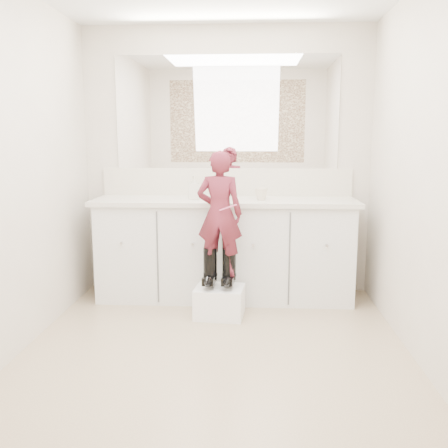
{
  "coord_description": "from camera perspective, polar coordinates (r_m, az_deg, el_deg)",
  "views": [
    {
      "loc": [
        0.24,
        -3.08,
        1.42
      ],
      "look_at": [
        0.02,
        0.67,
        0.76
      ],
      "focal_mm": 40.0,
      "sensor_mm": 36.0,
      "label": 1
    }
  ],
  "objects": [
    {
      "name": "floor",
      "position": [
        3.4,
        -1.11,
        -14.76
      ],
      "size": [
        3.0,
        3.0,
        0.0
      ],
      "primitive_type": "plane",
      "color": "#987863",
      "rests_on": "ground"
    },
    {
      "name": "wall_back",
      "position": [
        4.6,
        0.29,
        7.14
      ],
      "size": [
        2.6,
        0.0,
        2.6
      ],
      "primitive_type": "plane",
      "rotation": [
        1.57,
        0.0,
        0.0
      ],
      "color": "beige",
      "rests_on": "floor"
    },
    {
      "name": "wall_front",
      "position": [
        1.62,
        -5.34,
        2.11
      ],
      "size": [
        2.6,
        0.0,
        2.6
      ],
      "primitive_type": "plane",
      "rotation": [
        -1.57,
        0.0,
        0.0
      ],
      "color": "beige",
      "rests_on": "floor"
    },
    {
      "name": "wall_left",
      "position": [
        3.45,
        -23.32,
        5.45
      ],
      "size": [
        0.0,
        3.0,
        3.0
      ],
      "primitive_type": "plane",
      "rotation": [
        1.57,
        0.0,
        1.57
      ],
      "color": "beige",
      "rests_on": "floor"
    },
    {
      "name": "wall_right",
      "position": [
        3.27,
        22.3,
        5.31
      ],
      "size": [
        0.0,
        3.0,
        3.0
      ],
      "primitive_type": "plane",
      "rotation": [
        1.57,
        0.0,
        -1.57
      ],
      "color": "beige",
      "rests_on": "floor"
    },
    {
      "name": "vanity_cabinet",
      "position": [
        4.43,
        0.1,
        -3.1
      ],
      "size": [
        2.2,
        0.55,
        0.85
      ],
      "primitive_type": "cube",
      "color": "silver",
      "rests_on": "floor"
    },
    {
      "name": "countertop",
      "position": [
        4.34,
        0.09,
        2.6
      ],
      "size": [
        2.28,
        0.58,
        0.04
      ],
      "primitive_type": "cube",
      "color": "beige",
      "rests_on": "vanity_cabinet"
    },
    {
      "name": "backsplash",
      "position": [
        4.59,
        0.28,
        4.83
      ],
      "size": [
        2.28,
        0.03,
        0.25
      ],
      "primitive_type": "cube",
      "color": "beige",
      "rests_on": "countertop"
    },
    {
      "name": "mirror",
      "position": [
        4.58,
        0.29,
        12.64
      ],
      "size": [
        2.0,
        0.02,
        1.0
      ],
      "primitive_type": "cube",
      "color": "white",
      "rests_on": "wall_back"
    },
    {
      "name": "dot_panel",
      "position": [
        1.63,
        -5.55,
        18.04
      ],
      "size": [
        2.0,
        0.01,
        1.2
      ],
      "primitive_type": "cube",
      "color": "#472819",
      "rests_on": "wall_front"
    },
    {
      "name": "faucet",
      "position": [
        4.49,
        0.21,
        3.75
      ],
      "size": [
        0.08,
        0.08,
        0.1
      ],
      "primitive_type": "cylinder",
      "color": "silver",
      "rests_on": "countertop"
    },
    {
      "name": "cup",
      "position": [
        4.28,
        4.27,
        3.46
      ],
      "size": [
        0.12,
        0.12,
        0.1
      ],
      "primitive_type": "imported",
      "rotation": [
        0.0,
        0.0,
        0.1
      ],
      "color": "beige",
      "rests_on": "countertop"
    },
    {
      "name": "soap_bottle",
      "position": [
        4.33,
        -3.47,
        4.2
      ],
      "size": [
        0.1,
        0.11,
        0.21
      ],
      "primitive_type": "imported",
      "rotation": [
        0.0,
        0.0,
        0.14
      ],
      "color": "beige",
      "rests_on": "countertop"
    },
    {
      "name": "step_stool",
      "position": [
        4.04,
        -0.51,
        -8.88
      ],
      "size": [
        0.41,
        0.35,
        0.24
      ],
      "primitive_type": "cube",
      "rotation": [
        0.0,
        0.0,
        -0.1
      ],
      "color": "white",
      "rests_on": "floor"
    },
    {
      "name": "boot_left",
      "position": [
        3.98,
        -1.58,
        -4.97
      ],
      "size": [
        0.14,
        0.22,
        0.32
      ],
      "primitive_type": null,
      "rotation": [
        0.0,
        0.0,
        -0.1
      ],
      "color": "black",
      "rests_on": "step_stool"
    },
    {
      "name": "boot_right",
      "position": [
        3.97,
        0.59,
        -5.0
      ],
      "size": [
        0.14,
        0.22,
        0.32
      ],
      "primitive_type": null,
      "rotation": [
        0.0,
        0.0,
        -0.1
      ],
      "color": "black",
      "rests_on": "step_stool"
    },
    {
      "name": "toddler",
      "position": [
        3.89,
        -0.51,
        1.19
      ],
      "size": [
        0.38,
        0.27,
        0.98
      ],
      "primitive_type": "imported",
      "rotation": [
        0.0,
        0.0,
        3.05
      ],
      "color": "#972E3E",
      "rests_on": "step_stool"
    },
    {
      "name": "toothbrush",
      "position": [
        3.8,
        0.47,
        1.89
      ],
      "size": [
        0.14,
        0.02,
        0.06
      ],
      "primitive_type": "cylinder",
      "rotation": [
        0.0,
        1.22,
        -0.1
      ],
      "color": "#DB557F",
      "rests_on": "toddler"
    }
  ]
}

